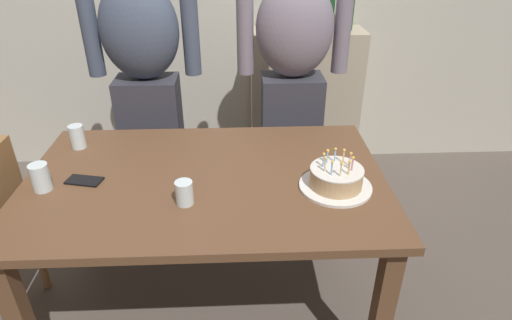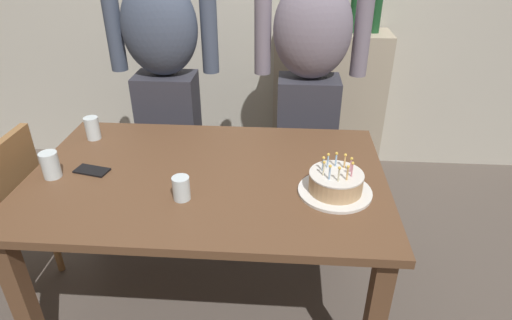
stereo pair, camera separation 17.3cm
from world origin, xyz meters
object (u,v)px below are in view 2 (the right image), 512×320
object	(u,v)px
person_man_bearded	(165,83)
water_glass_far	(181,188)
birthday_cake	(336,184)
person_woman_cardigan	(309,86)
water_glass_side	(92,128)
dining_chair	(0,212)
cell_phone	(92,171)
water_glass_near	(50,165)

from	to	relation	value
person_man_bearded	water_glass_far	bearing A→B (deg)	107.40
birthday_cake	person_woman_cardigan	world-z (taller)	person_woman_cardigan
water_glass_side	person_man_bearded	bearing A→B (deg)	61.00
birthday_cake	person_man_bearded	bearing A→B (deg)	136.06
water_glass_side	dining_chair	world-z (taller)	dining_chair
person_man_bearded	person_woman_cardigan	world-z (taller)	same
dining_chair	birthday_cake	bearing A→B (deg)	87.19
water_glass_far	water_glass_side	bearing A→B (deg)	138.48
cell_phone	water_glass_near	bearing A→B (deg)	-147.28
water_glass_near	dining_chair	bearing A→B (deg)	174.02
birthday_cake	water_glass_side	bearing A→B (deg)	160.62
birthday_cake	person_man_bearded	distance (m)	1.23
water_glass_far	person_man_bearded	bearing A→B (deg)	107.40
water_glass_near	cell_phone	bearing A→B (deg)	19.97
water_glass_far	water_glass_near	bearing A→B (deg)	168.07
water_glass_near	water_glass_far	world-z (taller)	water_glass_near
cell_phone	person_woman_cardigan	distance (m)	1.22
water_glass_side	cell_phone	world-z (taller)	water_glass_side
person_man_bearded	dining_chair	size ratio (longest dim) A/B	1.90
birthday_cake	water_glass_side	xyz separation A→B (m)	(-1.14, 0.40, 0.01)
birthday_cake	cell_phone	distance (m)	1.03
dining_chair	person_man_bearded	bearing A→B (deg)	142.27
water_glass_side	cell_phone	distance (m)	0.33
birthday_cake	person_man_bearded	size ratio (longest dim) A/B	0.18
cell_phone	person_man_bearded	xyz separation A→B (m)	(0.14, 0.76, 0.13)
water_glass_far	cell_phone	distance (m)	0.47
water_glass_near	cell_phone	distance (m)	0.16
water_glass_far	water_glass_side	xyz separation A→B (m)	(-0.54, 0.48, 0.01)
birthday_cake	dining_chair	bearing A→B (deg)	177.19
person_man_bearded	person_woman_cardigan	xyz separation A→B (m)	(0.81, 0.00, 0.00)
water_glass_side	person_man_bearded	size ratio (longest dim) A/B	0.07
dining_chair	person_woman_cardigan	bearing A→B (deg)	118.93
person_man_bearded	dining_chair	world-z (taller)	person_man_bearded
water_glass_near	water_glass_side	xyz separation A→B (m)	(0.03, 0.36, -0.00)
birthday_cake	person_man_bearded	world-z (taller)	person_man_bearded
person_man_bearded	dining_chair	bearing A→B (deg)	52.27
water_glass_near	water_glass_far	distance (m)	0.59
birthday_cake	person_woman_cardigan	bearing A→B (deg)	95.20
cell_phone	person_woman_cardigan	size ratio (longest dim) A/B	0.09
water_glass_far	water_glass_side	world-z (taller)	water_glass_side
water_glass_near	cell_phone	size ratio (longest dim) A/B	0.78
water_glass_side	birthday_cake	bearing A→B (deg)	-19.38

